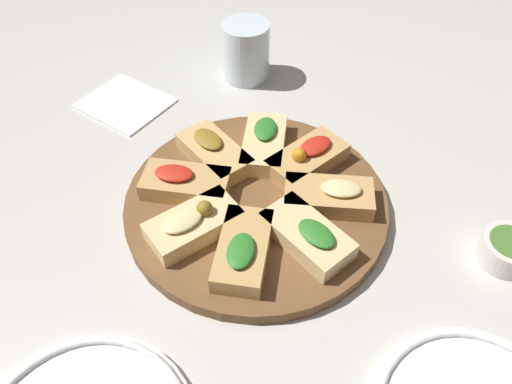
{
  "coord_description": "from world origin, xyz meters",
  "views": [
    {
      "loc": [
        -0.1,
        0.43,
        0.51
      ],
      "look_at": [
        0.0,
        0.0,
        0.03
      ],
      "focal_mm": 35.0,
      "sensor_mm": 36.0,
      "label": 1
    }
  ],
  "objects": [
    {
      "name": "focaccia_slice_0",
      "position": [
        -0.06,
        -0.08,
        0.03
      ],
      "size": [
        0.11,
        0.13,
        0.04
      ],
      "color": "tan",
      "rests_on": "serving_board"
    },
    {
      "name": "dipping_bowl",
      "position": [
        -0.32,
        0.01,
        0.02
      ],
      "size": [
        0.07,
        0.07,
        0.03
      ],
      "color": "silver",
      "rests_on": "ground_plane"
    },
    {
      "name": "focaccia_slice_7",
      "position": [
        -0.09,
        -0.01,
        0.03
      ],
      "size": [
        0.12,
        0.07,
        0.03
      ],
      "color": "tan",
      "rests_on": "serving_board"
    },
    {
      "name": "focaccia_slice_1",
      "position": [
        0.01,
        -0.09,
        0.03
      ],
      "size": [
        0.07,
        0.12,
        0.03
      ],
      "color": "#E5C689",
      "rests_on": "serving_board"
    },
    {
      "name": "focaccia_slice_2",
      "position": [
        0.07,
        -0.06,
        0.03
      ],
      "size": [
        0.12,
        0.12,
        0.03
      ],
      "color": "tan",
      "rests_on": "serving_board"
    },
    {
      "name": "ground_plane",
      "position": [
        0.0,
        0.0,
        0.0
      ],
      "size": [
        3.0,
        3.0,
        0.0
      ],
      "primitive_type": "plane",
      "color": "beige"
    },
    {
      "name": "focaccia_slice_5",
      "position": [
        -0.01,
        0.09,
        0.03
      ],
      "size": [
        0.06,
        0.12,
        0.03
      ],
      "color": "tan",
      "rests_on": "serving_board"
    },
    {
      "name": "focaccia_slice_4",
      "position": [
        0.06,
        0.07,
        0.03
      ],
      "size": [
        0.12,
        0.12,
        0.04
      ],
      "color": "#E5C689",
      "rests_on": "serving_board"
    },
    {
      "name": "serving_board",
      "position": [
        0.0,
        0.0,
        0.01
      ],
      "size": [
        0.35,
        0.35,
        0.02
      ],
      "primitive_type": "cylinder",
      "color": "brown",
      "rests_on": "ground_plane"
    },
    {
      "name": "focaccia_slice_3",
      "position": [
        0.09,
        0.01,
        0.03
      ],
      "size": [
        0.12,
        0.06,
        0.03
      ],
      "color": "tan",
      "rests_on": "serving_board"
    },
    {
      "name": "water_glass",
      "position": [
        0.09,
        -0.3,
        0.05
      ],
      "size": [
        0.08,
        0.08,
        0.1
      ],
      "primitive_type": "cylinder",
      "color": "silver",
      "rests_on": "ground_plane"
    },
    {
      "name": "napkin_stack",
      "position": [
        0.26,
        -0.17,
        0.0
      ],
      "size": [
        0.17,
        0.15,
        0.01
      ],
      "primitive_type": "cube",
      "rotation": [
        0.0,
        0.0,
        -0.38
      ],
      "color": "white",
      "rests_on": "ground_plane"
    },
    {
      "name": "focaccia_slice_6",
      "position": [
        -0.08,
        0.06,
        0.03
      ],
      "size": [
        0.13,
        0.11,
        0.03
      ],
      "color": "#E5C689",
      "rests_on": "serving_board"
    }
  ]
}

